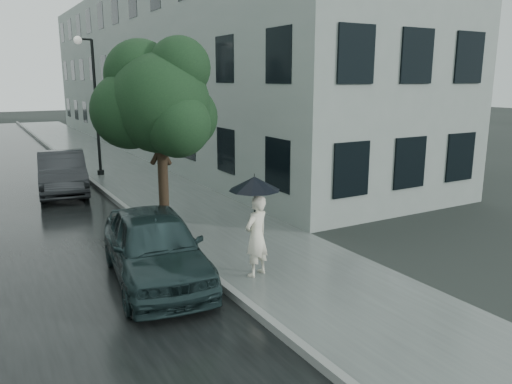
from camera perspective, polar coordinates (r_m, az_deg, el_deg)
ground at (r=11.03m, az=2.33°, el=-8.36°), size 120.00×120.00×0.00m
sidewalk at (r=21.84m, az=-14.14°, el=1.94°), size 3.50×60.00×0.01m
kerb_near at (r=21.41m, az=-18.84°, el=1.62°), size 0.15×60.00×0.15m
building_near at (r=30.25m, az=-8.91°, el=13.67°), size 7.02×36.00×9.00m
pedestrian at (r=10.21m, az=0.05°, el=-5.05°), size 0.72×0.60×1.69m
umbrella at (r=9.95m, az=-0.18°, el=0.98°), size 1.06×1.06×1.20m
street_tree at (r=12.47m, az=-11.07°, el=10.11°), size 3.15×2.86×4.99m
lamp_post at (r=21.80m, az=-18.22°, el=10.14°), size 0.84×0.38×5.62m
car_near at (r=10.18m, az=-11.49°, el=-6.09°), size 2.23×4.43×1.45m
car_far at (r=18.99m, az=-21.28°, el=2.10°), size 2.08×4.58×1.46m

